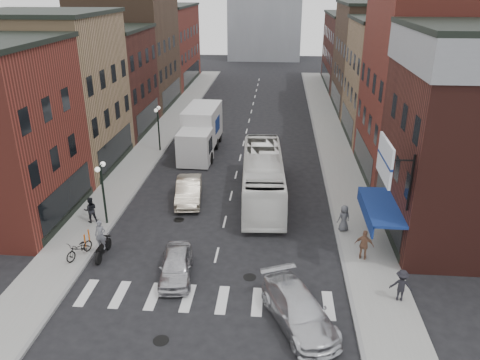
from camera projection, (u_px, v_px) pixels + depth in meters
name	position (u px, v px, depth m)	size (l,w,h in m)	color
ground	(214.00, 265.00, 25.48)	(160.00, 160.00, 0.00)	black
sidewalk_left	(159.00, 137.00, 46.29)	(3.00, 74.00, 0.15)	gray
sidewalk_right	(332.00, 142.00, 44.98)	(3.00, 74.00, 0.15)	gray
curb_left	(174.00, 138.00, 46.21)	(0.20, 74.00, 0.16)	gray
curb_right	(317.00, 142.00, 45.13)	(0.20, 74.00, 0.16)	gray
crosswalk_stripes	(206.00, 299.00, 22.72)	(12.00, 2.20, 0.01)	silver
bldg_left_mid_a	(49.00, 92.00, 37.08)	(10.30, 10.20, 12.30)	#9A7B55
bldg_left_mid_b	(97.00, 81.00, 46.65)	(10.30, 10.20, 10.30)	#421C17
bldg_left_far_a	(128.00, 51.00, 56.16)	(10.30, 12.20, 13.30)	#4A3425
bldg_left_far_b	(158.00, 45.00, 69.40)	(10.30, 16.20, 11.30)	maroon
bldg_right_mid_a	(440.00, 86.00, 34.39)	(10.30, 10.20, 14.30)	maroon
bldg_right_mid_b	(404.00, 81.00, 44.15)	(10.30, 10.20, 11.30)	#9A7B55
bldg_right_far_a	(382.00, 58.00, 54.05)	(10.30, 12.20, 12.30)	#4A3425
bldg_right_far_b	(362.00, 51.00, 67.29)	(10.30, 16.20, 10.30)	#421C17
awning_blue	(378.00, 207.00, 26.06)	(1.80, 5.00, 0.78)	navy
billboard_sign	(387.00, 161.00, 22.89)	(1.52, 3.00, 3.70)	black
streetlamp_near	(102.00, 183.00, 28.58)	(0.32, 1.22, 4.11)	black
streetlamp_far	(158.00, 121.00, 41.43)	(0.32, 1.22, 4.11)	black
bike_rack	(87.00, 238.00, 27.04)	(0.08, 0.68, 0.80)	#D8590C
box_truck	(201.00, 132.00, 41.64)	(2.98, 9.08, 3.91)	silver
motorcycle_rider	(102.00, 240.00, 25.81)	(0.65, 2.25, 2.29)	black
transit_bus	(263.00, 177.00, 32.83)	(2.71, 11.60, 3.23)	white
sedan_left_near	(176.00, 265.00, 24.19)	(1.64, 4.08, 1.39)	#BCBBC1
sedan_left_far	(189.00, 191.00, 32.64)	(1.67, 4.79, 1.58)	beige
curb_car	(299.00, 310.00, 20.80)	(2.12, 5.22, 1.52)	silver
parked_bicycle	(79.00, 249.00, 25.78)	(0.67, 1.93, 1.01)	black
ped_left_solo	(91.00, 210.00, 29.45)	(0.81, 0.47, 1.68)	black
ped_right_a	(401.00, 285.00, 22.14)	(1.05, 0.52, 1.63)	black
ped_right_b	(364.00, 245.00, 25.44)	(1.02, 0.51, 1.75)	#895D45
ped_right_c	(344.00, 218.00, 28.41)	(0.82, 0.53, 1.67)	#505257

